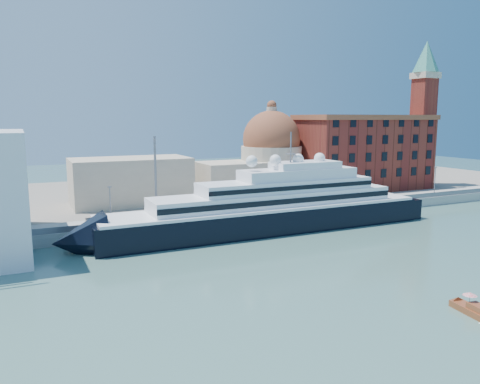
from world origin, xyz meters
TOP-DOWN VIEW (x-y plane):
  - ground at (0.00, 0.00)m, footprint 400.00×400.00m
  - quay at (0.00, 34.00)m, footprint 180.00×10.00m
  - land at (0.00, 75.00)m, footprint 260.00×72.00m
  - quay_fence at (0.00, 29.50)m, footprint 180.00×0.10m
  - superyacht at (-0.59, 23.00)m, footprint 83.31×11.55m
  - water_taxi at (3.99, -26.46)m, footprint 2.75×6.06m
  - warehouse at (52.00, 52.00)m, footprint 43.00×19.00m
  - campanile at (76.00, 52.00)m, footprint 8.40×8.40m
  - church at (6.39, 57.72)m, footprint 66.00×18.00m
  - lamp_posts at (-12.67, 32.27)m, footprint 120.80×2.40m

SIDE VIEW (x-z plane):
  - ground at x=0.00m, z-range 0.00..0.00m
  - water_taxi at x=3.99m, z-range -0.72..2.05m
  - land at x=0.00m, z-range 0.00..2.00m
  - quay at x=0.00m, z-range 0.00..2.50m
  - quay_fence at x=0.00m, z-range 2.50..3.70m
  - superyacht at x=-0.59m, z-range -8.15..16.75m
  - lamp_posts at x=-12.67m, z-range 0.84..18.84m
  - church at x=6.39m, z-range -1.84..23.66m
  - warehouse at x=52.00m, z-range 2.16..25.41m
  - campanile at x=76.00m, z-range 5.26..52.26m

